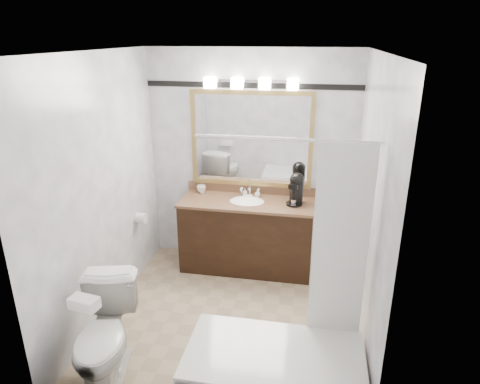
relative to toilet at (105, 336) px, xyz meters
name	(u,v)px	position (x,y,z in m)	size (l,w,h in m)	color
room	(228,201)	(0.81, 0.92, 0.85)	(2.42, 2.62, 2.52)	tan
vanity	(247,233)	(0.81, 1.94, 0.04)	(1.53, 0.58, 0.97)	black
mirror	(251,139)	(0.81, 2.20, 1.10)	(1.40, 0.04, 1.10)	#AB8D4D
vanity_light_bar	(251,83)	(0.81, 2.15, 1.73)	(1.02, 0.14, 0.12)	silver
accent_stripe	(252,85)	(0.81, 2.21, 1.70)	(2.40, 0.01, 0.06)	black
bathtub	(277,370)	(1.36, 0.02, -0.12)	(1.30, 0.75, 1.96)	white
tp_roll	(141,218)	(-0.33, 1.58, 0.30)	(0.12, 0.12, 0.11)	white
toilet	(105,336)	(0.00, 0.00, 0.00)	(0.45, 0.79, 0.81)	white
tissue_box	(84,303)	(0.00, -0.20, 0.45)	(0.20, 0.11, 0.08)	white
coffee_maker	(296,188)	(1.35, 1.97, 0.63)	(0.19, 0.23, 0.35)	black
cup_left	(201,189)	(0.22, 2.14, 0.49)	(0.11, 0.11, 0.08)	white
cup_right	(202,190)	(0.24, 2.10, 0.49)	(0.09, 0.09, 0.08)	white
soap_bottle_a	(245,193)	(0.76, 2.08, 0.49)	(0.04, 0.04, 0.10)	white
soap_bottle_b	(257,193)	(0.90, 2.09, 0.49)	(0.07, 0.07, 0.08)	white
soap_bar	(249,196)	(0.81, 2.05, 0.46)	(0.08, 0.05, 0.02)	beige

